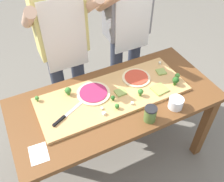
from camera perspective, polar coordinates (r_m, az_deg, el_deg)
The scene contains 25 objects.
ground_plane at distance 2.50m, azimuth 0.58°, elevation -14.31°, with size 8.00×8.00×0.00m, color #6B665B.
prep_table at distance 1.96m, azimuth 0.72°, elevation -4.07°, with size 1.56×0.73×0.78m.
cutting_board at distance 1.89m, azimuth 0.29°, elevation -0.72°, with size 1.14×0.44×0.02m, color tan.
chefs_knife at distance 1.75m, azimuth -10.77°, elevation -5.73°, with size 0.27×0.15×0.02m.
pizza_whole_beet_magenta at distance 1.88m, azimuth -4.24°, elevation -0.46°, with size 0.25×0.25×0.02m.
pizza_whole_tomato_red at distance 2.01m, azimuth 5.53°, elevation 3.05°, with size 0.23×0.23×0.02m.
pizza_slice_far_right at distance 2.10m, azimuth 11.11°, elevation 4.32°, with size 0.07×0.07×0.01m, color #899E4C.
pizza_slice_center at distance 1.94m, azimuth 10.76°, elevation 0.42°, with size 0.11×0.11×0.01m, color #899E4C.
pizza_slice_near_right at distance 1.88m, azimuth 1.92°, elevation -0.29°, with size 0.07×0.07×0.01m, color #899E4C.
broccoli_floret_center_right at distance 1.82m, azimuth 0.21°, elevation -1.55°, with size 0.03×0.03×0.04m.
broccoli_floret_back_left at distance 1.85m, azimuth 6.51°, elevation -0.20°, with size 0.04×0.04×0.06m.
broccoli_floret_front_left at distance 1.99m, azimuth 14.26°, elevation 2.35°, with size 0.05×0.05×0.07m.
broccoli_floret_front_mid at distance 1.88m, azimuth -9.97°, elevation 0.06°, with size 0.05×0.05×0.07m.
broccoli_floret_center_left at distance 1.76m, azimuth 1.13°, elevation -3.44°, with size 0.03×0.03×0.04m.
broccoli_floret_back_right at distance 2.04m, azimuth 14.63°, elevation 3.34°, with size 0.04×0.04×0.06m.
broccoli_floret_back_mid at distance 1.89m, azimuth -16.70°, elevation -1.58°, with size 0.03×0.03×0.05m.
cheese_crumble_a at distance 1.77m, azimuth -2.31°, elevation -3.97°, with size 0.02×0.02×0.02m, color silver.
cheese_crumble_b at distance 1.81m, azimuth 4.60°, elevation -2.79°, with size 0.02×0.02×0.02m, color white.
cheese_crumble_c at distance 1.74m, azimuth -1.83°, elevation -5.10°, with size 0.02×0.02×0.02m, color white.
cheese_crumble_d at distance 2.19m, azimuth 10.82°, elevation 6.29°, with size 0.02×0.02×0.02m, color silver.
flour_cup at distance 1.85m, azimuth 14.30°, elevation -2.76°, with size 0.11×0.11×0.08m.
sauce_jar at distance 1.72m, azimuth 8.69°, elevation -5.18°, with size 0.09×0.09×0.12m.
recipe_note at distance 1.65m, azimuth -16.34°, elevation -13.50°, with size 0.11×0.14×0.00m, color white.
cook_left at distance 2.13m, azimuth -11.17°, elevation 11.15°, with size 0.54×0.39×1.67m.
cook_right at distance 2.32m, azimuth 3.52°, elevation 14.93°, with size 0.54×0.39×1.67m.
Camera 1 is at (-0.60, -1.16, 2.13)m, focal length 40.22 mm.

